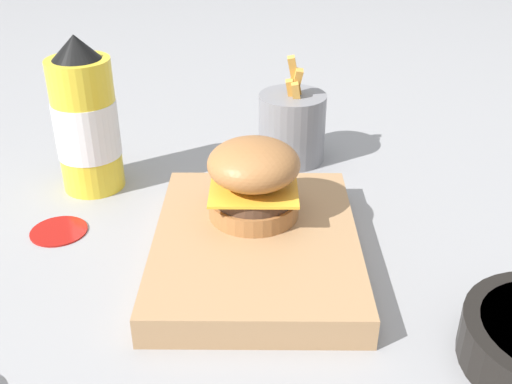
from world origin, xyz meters
TOP-DOWN VIEW (x-y plane):
  - ground_plane at (0.00, 0.00)m, footprint 6.00×6.00m
  - serving_board at (0.01, 0.03)m, footprint 0.28×0.22m
  - burger at (0.05, 0.03)m, footprint 0.10×0.10m
  - ketchup_bottle at (0.18, 0.24)m, footprint 0.08×0.08m
  - fries_basket at (0.26, -0.02)m, footprint 0.09×0.09m
  - ketchup_puddle at (0.07, 0.26)m, footprint 0.07×0.07m

SIDE VIEW (x-z plane):
  - ground_plane at x=0.00m, z-range 0.00..0.00m
  - ketchup_puddle at x=0.07m, z-range 0.00..0.00m
  - serving_board at x=0.01m, z-range 0.00..0.03m
  - fries_basket at x=0.26m, z-range -0.03..0.13m
  - burger at x=0.05m, z-range 0.03..0.12m
  - ketchup_bottle at x=0.18m, z-range -0.01..0.19m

